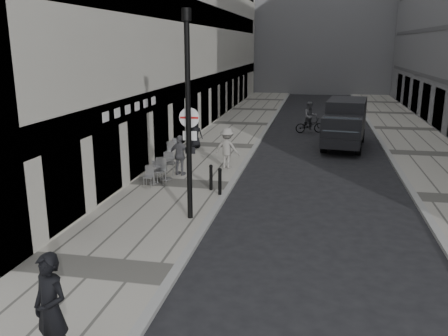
% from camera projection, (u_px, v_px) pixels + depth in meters
% --- Properties ---
extents(sidewalk, '(4.00, 60.00, 0.12)m').
position_uv_depth(sidewalk, '(219.00, 146.00, 26.45)').
color(sidewalk, gray).
rests_on(sidewalk, ground).
extents(far_sidewalk, '(4.00, 60.00, 0.12)m').
position_uv_depth(far_sidewalk, '(428.00, 154.00, 24.40)').
color(far_sidewalk, gray).
rests_on(far_sidewalk, ground).
extents(walking_man, '(0.87, 0.72, 2.04)m').
position_uv_depth(walking_man, '(51.00, 309.00, 8.15)').
color(walking_man, black).
rests_on(walking_man, sidewalk).
extents(sign_post, '(0.63, 0.11, 3.66)m').
position_uv_depth(sign_post, '(190.00, 146.00, 14.85)').
color(sign_post, black).
rests_on(sign_post, sidewalk).
extents(lamppost, '(0.29, 0.29, 6.46)m').
position_uv_depth(lamppost, '(188.00, 107.00, 14.43)').
color(lamppost, black).
rests_on(lamppost, sidewalk).
extents(bollard_near, '(0.13, 0.13, 0.94)m').
position_uv_depth(bollard_near, '(211.00, 178.00, 18.14)').
color(bollard_near, black).
rests_on(bollard_near, sidewalk).
extents(bollard_far, '(0.13, 0.13, 0.96)m').
position_uv_depth(bollard_far, '(220.00, 182.00, 17.58)').
color(bollard_far, black).
rests_on(bollard_far, sidewalk).
extents(panel_van, '(2.68, 5.66, 2.57)m').
position_uv_depth(panel_van, '(345.00, 121.00, 26.19)').
color(panel_van, black).
rests_on(panel_van, ground).
extents(cyclist, '(1.97, 1.21, 2.01)m').
position_uv_depth(cyclist, '(310.00, 121.00, 30.52)').
color(cyclist, black).
rests_on(cyclist, ground).
extents(pedestrian_a, '(1.08, 0.61, 1.73)m').
position_uv_depth(pedestrian_a, '(180.00, 155.00, 20.14)').
color(pedestrian_a, '#55555A').
rests_on(pedestrian_a, sidewalk).
extents(pedestrian_b, '(1.30, 0.92, 1.83)m').
position_uv_depth(pedestrian_b, '(227.00, 148.00, 21.25)').
color(pedestrian_b, gray).
rests_on(pedestrian_b, sidewalk).
extents(pedestrian_c, '(0.77, 0.52, 1.53)m').
position_uv_depth(pedestrian_c, '(195.00, 134.00, 25.56)').
color(pedestrian_c, black).
rests_on(pedestrian_c, sidewalk).
extents(cafe_table_near, '(0.80, 1.80, 1.02)m').
position_uv_depth(cafe_table_near, '(165.00, 167.00, 19.61)').
color(cafe_table_near, '#A7A7A9').
rests_on(cafe_table_near, sidewalk).
extents(cafe_table_mid, '(0.65, 1.46, 0.83)m').
position_uv_depth(cafe_table_mid, '(153.00, 173.00, 19.04)').
color(cafe_table_mid, '#A3A3A5').
rests_on(cafe_table_mid, sidewalk).
extents(cafe_table_far, '(0.69, 1.56, 0.89)m').
position_uv_depth(cafe_table_far, '(173.00, 149.00, 23.34)').
color(cafe_table_far, silver).
rests_on(cafe_table_far, sidewalk).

